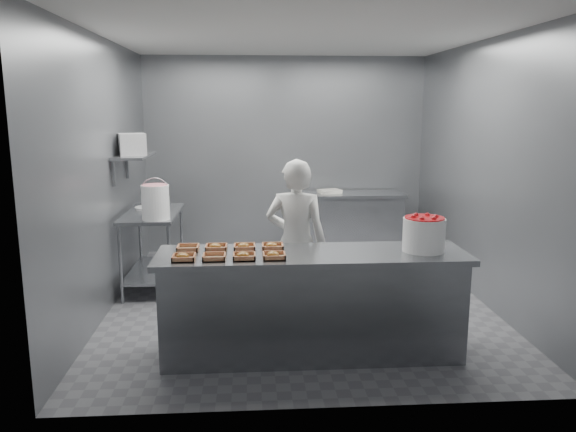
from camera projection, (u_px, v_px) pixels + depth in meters
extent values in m
plane|color=#4C4C51|center=(298.00, 300.00, 6.18)|extent=(4.50, 4.50, 0.00)
plane|color=white|center=(299.00, 36.00, 5.64)|extent=(4.50, 4.50, 0.00)
cube|color=slate|center=(285.00, 156.00, 8.11)|extent=(4.00, 0.04, 2.80)
cube|color=slate|center=(105.00, 176.00, 5.78)|extent=(0.04, 4.50, 2.80)
cube|color=slate|center=(483.00, 172.00, 6.04)|extent=(0.04, 4.50, 2.80)
cube|color=slate|center=(312.00, 255.00, 4.69)|extent=(2.60, 0.70, 0.05)
cube|color=slate|center=(312.00, 307.00, 4.78)|extent=(2.50, 0.64, 0.85)
cube|color=slate|center=(152.00, 214.00, 6.49)|extent=(0.60, 1.20, 0.04)
cube|color=slate|center=(155.00, 270.00, 6.62)|extent=(0.56, 1.15, 0.03)
cylinder|color=slate|center=(120.00, 264.00, 6.01)|extent=(0.04, 0.04, 0.88)
cylinder|color=slate|center=(169.00, 263.00, 6.04)|extent=(0.04, 0.04, 0.88)
cylinder|color=slate|center=(140.00, 240.00, 7.10)|extent=(0.04, 0.04, 0.88)
cylinder|color=slate|center=(182.00, 239.00, 7.14)|extent=(0.04, 0.04, 0.88)
cube|color=slate|center=(350.00, 194.00, 7.93)|extent=(1.50, 0.60, 0.05)
cube|color=slate|center=(349.00, 226.00, 8.02)|extent=(1.44, 0.55, 0.85)
cube|color=slate|center=(134.00, 156.00, 6.35)|extent=(0.35, 0.90, 0.03)
cube|color=tan|center=(184.00, 257.00, 4.46)|extent=(0.18, 0.18, 0.04)
cube|color=white|center=(190.00, 258.00, 4.48)|extent=(0.10, 0.06, 0.00)
ellipsoid|color=#C37F30|center=(183.00, 256.00, 4.46)|extent=(0.10, 0.10, 0.05)
cube|color=tan|center=(214.00, 257.00, 4.48)|extent=(0.18, 0.18, 0.04)
cube|color=white|center=(220.00, 257.00, 4.50)|extent=(0.10, 0.06, 0.00)
cube|color=tan|center=(244.00, 256.00, 4.50)|extent=(0.18, 0.18, 0.04)
cube|color=white|center=(250.00, 257.00, 4.51)|extent=(0.10, 0.06, 0.00)
ellipsoid|color=#C37F30|center=(243.00, 255.00, 4.49)|extent=(0.10, 0.10, 0.05)
cube|color=tan|center=(274.00, 256.00, 4.51)|extent=(0.18, 0.18, 0.04)
cube|color=white|center=(280.00, 256.00, 4.53)|extent=(0.10, 0.06, 0.00)
ellipsoid|color=#C37F30|center=(273.00, 254.00, 4.51)|extent=(0.10, 0.10, 0.05)
cube|color=tan|center=(188.00, 248.00, 4.76)|extent=(0.18, 0.18, 0.04)
cube|color=white|center=(193.00, 248.00, 4.78)|extent=(0.10, 0.06, 0.00)
cube|color=tan|center=(216.00, 247.00, 4.78)|extent=(0.18, 0.18, 0.04)
cube|color=white|center=(222.00, 248.00, 4.80)|extent=(0.10, 0.06, 0.00)
ellipsoid|color=#C37F30|center=(215.00, 246.00, 4.77)|extent=(0.10, 0.10, 0.05)
cube|color=tan|center=(245.00, 247.00, 4.79)|extent=(0.18, 0.18, 0.04)
cube|color=white|center=(250.00, 248.00, 4.81)|extent=(0.10, 0.06, 0.00)
ellipsoid|color=#C37F30|center=(243.00, 246.00, 4.79)|extent=(0.10, 0.10, 0.05)
cube|color=tan|center=(273.00, 246.00, 4.81)|extent=(0.18, 0.18, 0.04)
cube|color=white|center=(278.00, 247.00, 4.83)|extent=(0.10, 0.06, 0.00)
ellipsoid|color=#C37F30|center=(271.00, 245.00, 4.81)|extent=(0.10, 0.10, 0.05)
imported|color=silver|center=(296.00, 242.00, 5.43)|extent=(0.66, 0.51, 1.62)
cylinder|color=white|center=(424.00, 235.00, 4.71)|extent=(0.35, 0.35, 0.28)
cylinder|color=red|center=(425.00, 219.00, 4.69)|extent=(0.33, 0.33, 0.04)
cylinder|color=white|center=(156.00, 202.00, 6.03)|extent=(0.30, 0.30, 0.37)
cylinder|color=pink|center=(155.00, 185.00, 5.99)|extent=(0.27, 0.27, 0.02)
torus|color=slate|center=(155.00, 192.00, 6.00)|extent=(0.31, 0.01, 0.31)
cylinder|color=white|center=(149.00, 208.00, 6.68)|extent=(0.41, 0.41, 0.03)
cube|color=#CCB28C|center=(154.00, 205.00, 6.91)|extent=(0.17, 0.15, 0.02)
cube|color=gray|center=(132.00, 144.00, 6.25)|extent=(0.36, 0.39, 0.24)
cube|color=silver|center=(330.00, 191.00, 7.90)|extent=(0.34, 0.28, 0.05)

